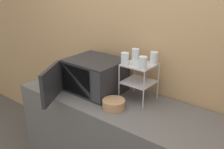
% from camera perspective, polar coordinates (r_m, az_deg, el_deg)
% --- Properties ---
extents(wall_back, '(8.00, 0.06, 2.60)m').
position_cam_1_polar(wall_back, '(2.35, 6.78, 5.79)').
color(wall_back, tan).
rests_on(wall_back, ground_plane).
extents(counter, '(1.96, 0.66, 0.91)m').
position_cam_1_polar(counter, '(2.45, 1.15, -15.50)').
color(counter, '#595654').
rests_on(counter, ground_plane).
extents(microwave, '(0.52, 0.77, 0.31)m').
position_cam_1_polar(microwave, '(2.34, -4.31, -0.27)').
color(microwave, '#262628').
rests_on(microwave, counter).
extents(dish_rack, '(0.26, 0.25, 0.33)m').
position_cam_1_polar(dish_rack, '(2.15, 6.16, 0.09)').
color(dish_rack, '#B2B2B7').
rests_on(dish_rack, counter).
extents(glass_front_left, '(0.07, 0.07, 0.10)m').
position_cam_1_polar(glass_front_left, '(2.09, 2.96, 3.64)').
color(glass_front_left, silver).
rests_on(glass_front_left, dish_rack).
extents(glass_back_right, '(0.07, 0.07, 0.10)m').
position_cam_1_polar(glass_back_right, '(2.13, 9.57, 3.79)').
color(glass_back_right, silver).
rests_on(glass_back_right, dish_rack).
extents(glass_front_right, '(0.07, 0.07, 0.10)m').
position_cam_1_polar(glass_front_right, '(2.00, 7.08, 2.70)').
color(glass_front_right, silver).
rests_on(glass_front_right, dish_rack).
extents(glass_back_left, '(0.07, 0.07, 0.10)m').
position_cam_1_polar(glass_back_left, '(2.21, 5.37, 4.62)').
color(glass_back_left, silver).
rests_on(glass_back_left, dish_rack).
extents(bowl, '(0.19, 0.19, 0.07)m').
position_cam_1_polar(bowl, '(2.08, 0.40, -6.77)').
color(bowl, '#AD7F56').
rests_on(bowl, counter).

